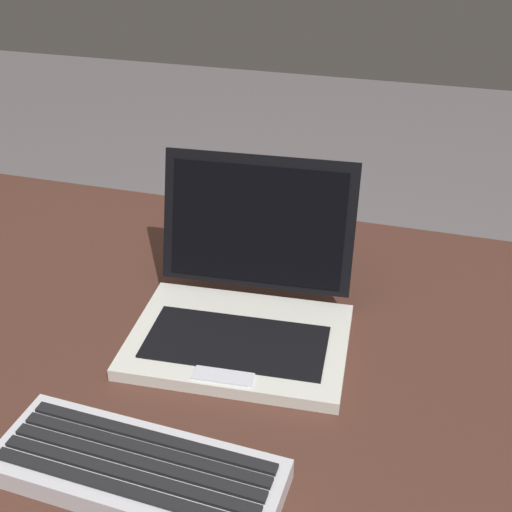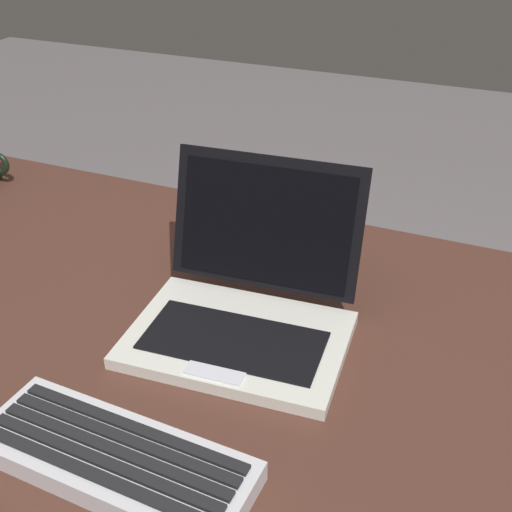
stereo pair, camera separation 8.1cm
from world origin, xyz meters
name	(u,v)px [view 2 (the right image)]	position (x,y,z in m)	size (l,w,h in m)	color
desk	(182,364)	(0.00, 0.00, 0.68)	(1.63, 0.79, 0.75)	#4E2C22
laptop_front	(246,304)	(0.09, 0.03, 0.79)	(0.31, 0.28, 0.22)	silver
external_keyboard	(114,458)	(0.06, -0.25, 0.76)	(0.31, 0.12, 0.03)	silver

